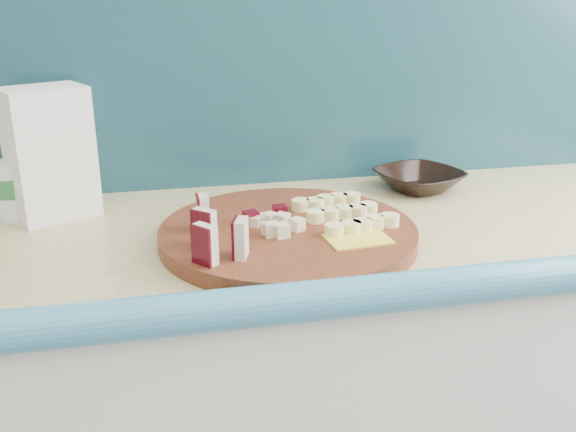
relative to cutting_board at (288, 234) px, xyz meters
The scene contains 9 objects.
backsplash 0.49m from the cutting_board, 121.98° to the left, with size 2.20×0.02×0.50m, color teal.
cutting_board is the anchor object (origin of this frame).
apple_wedges 0.16m from the cutting_board, 153.53° to the right, with size 0.08×0.18×0.06m.
apple_chunks 0.04m from the cutting_board, 166.37° to the right, with size 0.07×0.08×0.02m.
banana_slices 0.11m from the cutting_board, 11.68° to the left, with size 0.17×0.19×0.02m.
brown_bowl 0.41m from the cutting_board, 34.01° to the left, with size 0.18×0.18×0.04m, color black.
flour_bag 0.48m from the cutting_board, 150.98° to the left, with size 0.15×0.10×0.25m, color white.
canister 0.54m from the cutting_board, 154.67° to the left, with size 0.07×0.07×0.11m.
sponge 0.13m from the cutting_board, 39.60° to the right, with size 0.10×0.07×0.03m, color #FEF142.
Camera 1 is at (0.11, 0.41, 1.34)m, focal length 40.00 mm.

